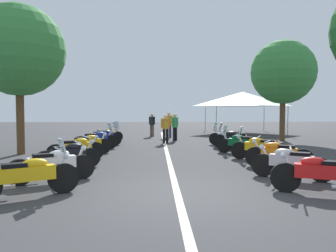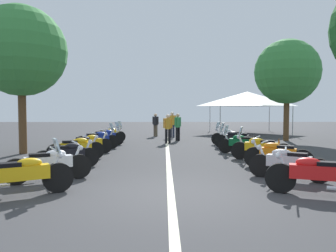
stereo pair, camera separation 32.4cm
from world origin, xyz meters
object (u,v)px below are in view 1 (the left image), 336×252
(motorcycle_right_row_0, at_px, (321,173))
(bystander_1, at_px, (169,123))
(motorcycle_left_row_3, at_px, (77,148))
(motorcycle_left_row_6, at_px, (104,137))
(motorcycle_left_row_2, at_px, (69,155))
(motorcycle_right_row_5, at_px, (234,139))
(bystander_2, at_px, (166,126))
(motorcycle_left_row_5, at_px, (96,139))
(motorcycle_left_row_7, at_px, (106,135))
(motorcycle_right_row_1, at_px, (291,162))
(bystander_3, at_px, (175,125))
(motorcycle_right_row_6, at_px, (229,137))
(event_tent, at_px, (243,99))
(motorcycle_right_row_2, at_px, (278,154))
(motorcycle_right_row_4, at_px, (241,143))
(bystander_0, at_px, (152,123))
(motorcycle_left_row_4, at_px, (88,144))
(motorcycle_left_row_0, at_px, (27,175))
(motorcycle_left_row_1, at_px, (53,164))
(motorcycle_right_row_3, at_px, (260,147))
(traffic_cone_0, at_px, (277,145))
(roadside_tree_1, at_px, (19,51))
(roadside_tree_2, at_px, (283,72))

(motorcycle_right_row_0, bearing_deg, bystander_1, -58.52)
(motorcycle_left_row_3, bearing_deg, motorcycle_left_row_6, 56.76)
(motorcycle_left_row_2, xyz_separation_m, motorcycle_right_row_5, (4.91, -6.37, 0.02))
(bystander_2, bearing_deg, motorcycle_right_row_5, 33.57)
(motorcycle_left_row_5, height_order, motorcycle_left_row_7, motorcycle_left_row_5)
(motorcycle_right_row_1, xyz_separation_m, bystander_3, (10.61, 2.48, 0.48))
(motorcycle_right_row_6, distance_m, event_tent, 9.31)
(bystander_2, bearing_deg, motorcycle_right_row_2, 6.98)
(motorcycle_right_row_4, relative_size, bystander_0, 1.22)
(motorcycle_left_row_4, xyz_separation_m, motorcycle_right_row_5, (1.73, -6.47, 0.02))
(motorcycle_left_row_0, bearing_deg, motorcycle_right_row_4, 16.62)
(motorcycle_right_row_1, height_order, bystander_0, bystander_0)
(motorcycle_left_row_7, xyz_separation_m, bystander_3, (1.01, -3.86, 0.48))
(motorcycle_left_row_5, bearing_deg, motorcycle_left_row_1, -116.00)
(motorcycle_right_row_4, distance_m, motorcycle_right_row_5, 1.66)
(motorcycle_right_row_3, xyz_separation_m, bystander_3, (7.35, 2.71, 0.46))
(motorcycle_left_row_1, height_order, traffic_cone_0, motorcycle_left_row_1)
(motorcycle_left_row_4, relative_size, motorcycle_left_row_5, 0.95)
(motorcycle_right_row_2, height_order, roadside_tree_1, roadside_tree_1)
(motorcycle_right_row_3, height_order, bystander_2, bystander_2)
(motorcycle_right_row_1, xyz_separation_m, roadside_tree_2, (10.53, -3.91, 3.58))
(motorcycle_right_row_6, bearing_deg, motorcycle_left_row_1, 79.85)
(motorcycle_right_row_0, bearing_deg, bystander_3, -57.89)
(motorcycle_right_row_0, xyz_separation_m, motorcycle_right_row_1, (1.58, 0.01, -0.01))
(motorcycle_right_row_3, bearing_deg, event_tent, -81.31)
(motorcycle_right_row_2, bearing_deg, motorcycle_left_row_1, 40.35)
(motorcycle_left_row_1, distance_m, motorcycle_right_row_2, 6.71)
(roadside_tree_2, bearing_deg, motorcycle_left_row_1, 136.43)
(motorcycle_left_row_1, xyz_separation_m, traffic_cone_0, (5.61, -7.93, -0.17))
(motorcycle_left_row_2, distance_m, bystander_1, 11.67)
(traffic_cone_0, xyz_separation_m, event_tent, (11.04, -1.44, 2.36))
(motorcycle_right_row_5, bearing_deg, roadside_tree_1, 31.24)
(motorcycle_left_row_3, distance_m, motorcycle_left_row_7, 6.31)
(bystander_2, bearing_deg, motorcycle_right_row_1, 1.93)
(motorcycle_left_row_3, distance_m, bystander_2, 6.82)
(motorcycle_right_row_0, distance_m, roadside_tree_1, 12.02)
(motorcycle_right_row_0, height_order, traffic_cone_0, motorcycle_right_row_0)
(motorcycle_left_row_3, distance_m, motorcycle_right_row_1, 7.25)
(motorcycle_right_row_4, xyz_separation_m, roadside_tree_2, (5.62, -3.94, 3.58))
(motorcycle_right_row_4, height_order, bystander_0, bystander_0)
(motorcycle_left_row_7, distance_m, motorcycle_right_row_0, 12.86)
(motorcycle_right_row_5, bearing_deg, motorcycle_left_row_4, 37.51)
(motorcycle_left_row_6, bearing_deg, motorcycle_left_row_5, -126.57)
(motorcycle_left_row_3, height_order, motorcycle_left_row_5, motorcycle_left_row_5)
(motorcycle_right_row_1, distance_m, event_tent, 16.95)
(motorcycle_left_row_2, xyz_separation_m, motorcycle_left_row_4, (3.18, 0.09, 0.00))
(motorcycle_right_row_6, height_order, traffic_cone_0, motorcycle_right_row_6)
(motorcycle_left_row_0, relative_size, bystander_2, 1.26)
(motorcycle_right_row_0, bearing_deg, motorcycle_right_row_2, -73.91)
(motorcycle_left_row_0, height_order, motorcycle_left_row_6, motorcycle_left_row_0)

